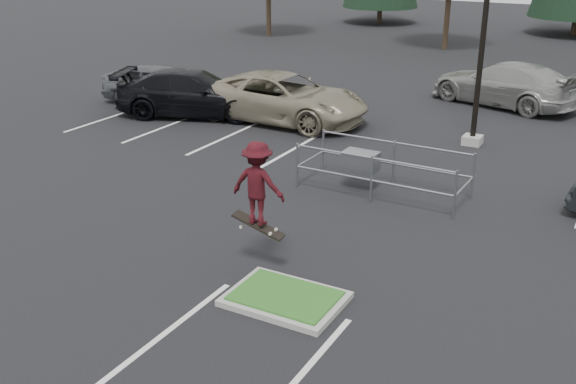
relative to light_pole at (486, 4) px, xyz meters
The scene contains 10 objects.
ground 12.85m from the light_pole, 92.39° to the right, with size 120.00×120.00×0.00m, color black.
grass_median 12.82m from the light_pole, 92.39° to the right, with size 2.20×1.60×0.16m.
stall_lines 7.74m from the light_pole, 107.24° to the right, with size 22.62×17.60×0.01m.
light_pole is the anchor object (origin of this frame).
cart_corral 6.94m from the light_pole, 105.03° to the right, with size 4.57×1.73×1.28m.
skateboarder 11.45m from the light_pole, 98.79° to the right, with size 1.20×0.75×2.04m.
car_l_tan 7.92m from the light_pole, behind, with size 2.96×6.42×1.78m, color gray.
car_l_black 11.22m from the light_pole, behind, with size 2.44×5.99×1.74m, color black.
car_l_grey 13.43m from the light_pole, behind, with size 1.89×4.71×1.60m, color #505358.
car_far_silver 7.04m from the light_pole, 92.14° to the left, with size 2.48×6.10×1.77m, color #A0A19C.
Camera 1 is at (5.56, -9.94, 6.74)m, focal length 42.00 mm.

